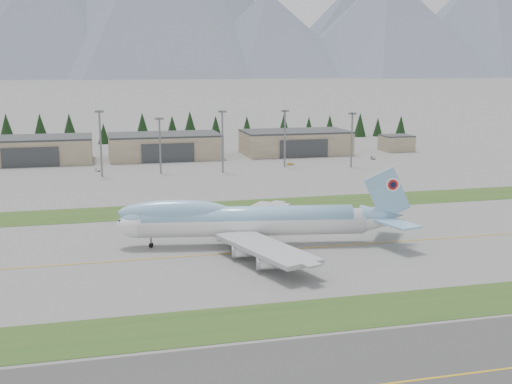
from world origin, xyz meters
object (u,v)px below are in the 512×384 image
object	(u,v)px
hangar_center	(165,146)
service_vehicle_c	(373,159)
boeing_747_freighter	(249,220)
service_vehicle_b	(290,165)
service_vehicle_a	(98,171)
hangar_left	(33,150)
hangar_right	(295,142)

from	to	relation	value
hangar_center	service_vehicle_c	distance (m)	91.41
boeing_747_freighter	service_vehicle_b	bearing A→B (deg)	78.15
service_vehicle_a	service_vehicle_b	distance (m)	76.90
boeing_747_freighter	service_vehicle_b	world-z (taller)	boeing_747_freighter
service_vehicle_b	hangar_left	bearing A→B (deg)	96.98
hangar_left	service_vehicle_a	bearing A→B (deg)	-48.12
service_vehicle_b	hangar_center	bearing A→B (deg)	80.37
hangar_left	service_vehicle_b	distance (m)	108.04
hangar_center	service_vehicle_c	world-z (taller)	hangar_center
service_vehicle_a	hangar_left	bearing A→B (deg)	119.15
hangar_center	hangar_right	world-z (taller)	same
service_vehicle_b	service_vehicle_c	distance (m)	40.54
hangar_center	hangar_right	bearing A→B (deg)	0.00
hangar_right	service_vehicle_c	xyz separation A→B (m)	(27.76, -25.00, -5.39)
hangar_center	service_vehicle_b	distance (m)	58.11
boeing_747_freighter	hangar_left	distance (m)	156.28
service_vehicle_a	service_vehicle_c	xyz separation A→B (m)	(116.68, 4.09, 0.00)
service_vehicle_a	service_vehicle_b	xyz separation A→B (m)	(76.83, -3.35, 0.00)
hangar_left	service_vehicle_a	world-z (taller)	hangar_left
hangar_right	service_vehicle_a	world-z (taller)	hangar_right
boeing_747_freighter	hangar_right	xyz separation A→B (m)	(55.94, 144.69, -0.46)
boeing_747_freighter	hangar_left	xyz separation A→B (m)	(-59.06, 144.69, -0.46)
boeing_747_freighter	service_vehicle_a	bearing A→B (deg)	115.42
service_vehicle_c	hangar_right	bearing A→B (deg)	146.71
hangar_right	hangar_center	bearing A→B (deg)	180.00
boeing_747_freighter	service_vehicle_b	distance (m)	120.65
hangar_center	service_vehicle_b	bearing A→B (deg)	-34.11
hangar_center	service_vehicle_c	xyz separation A→B (m)	(87.76, -25.00, -5.39)
hangar_left	service_vehicle_b	xyz separation A→B (m)	(102.91, -32.44, -5.39)
hangar_right	service_vehicle_b	bearing A→B (deg)	-110.44
hangar_left	service_vehicle_a	distance (m)	39.44
boeing_747_freighter	hangar_right	size ratio (longest dim) A/B	1.41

